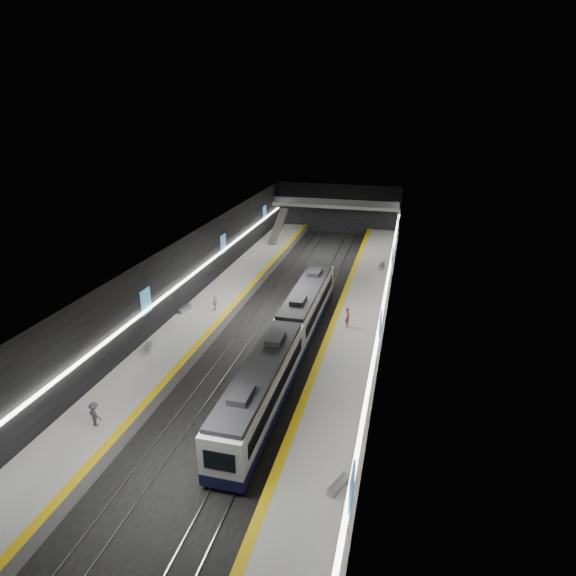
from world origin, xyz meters
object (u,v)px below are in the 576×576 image
(bench_left_near, at_px, (147,348))
(passenger_left_a, at_px, (215,303))
(train, at_px, (288,339))
(escalator, at_px, (278,226))
(bench_left_far, at_px, (185,309))
(bench_right_near, at_px, (339,485))
(passenger_right_a, at_px, (348,317))
(passenger_left_b, at_px, (95,414))
(bench_right_far, at_px, (382,266))

(bench_left_near, relative_size, passenger_left_a, 1.03)
(train, bearing_deg, escalator, 106.65)
(bench_left_far, relative_size, bench_right_near, 1.06)
(escalator, bearing_deg, bench_right_near, -70.89)
(passenger_right_a, bearing_deg, passenger_left_a, 85.96)
(bench_right_near, bearing_deg, bench_left_near, 171.54)
(bench_left_near, relative_size, bench_right_near, 0.99)
(train, xyz_separation_m, bench_right_near, (6.41, -13.92, -0.99))
(train, relative_size, escalator, 3.76)
(bench_left_far, xyz_separation_m, passenger_left_b, (2.38, -17.93, 0.63))
(bench_left_far, distance_m, passenger_left_b, 18.10)
(escalator, bearing_deg, train, -73.35)
(train, xyz_separation_m, passenger_right_a, (4.17, 5.99, -0.25))
(passenger_left_a, bearing_deg, bench_left_near, -9.17)
(escalator, height_order, bench_right_far, escalator)
(escalator, xyz_separation_m, bench_right_far, (16.10, -9.82, -1.66))
(bench_left_far, relative_size, bench_right_far, 0.90)
(bench_left_near, height_order, passenger_left_b, passenger_left_b)
(bench_left_near, distance_m, passenger_left_b, 9.96)
(passenger_right_a, relative_size, passenger_left_b, 1.12)
(bench_left_near, relative_size, bench_left_far, 0.93)
(escalator, distance_m, bench_left_near, 36.21)
(train, distance_m, escalator, 34.91)
(bench_right_far, distance_m, passenger_left_a, 22.98)
(bench_right_far, relative_size, passenger_left_b, 1.16)
(passenger_left_b, bearing_deg, bench_right_near, -166.47)
(bench_left_far, xyz_separation_m, passenger_right_a, (16.16, 0.51, 0.74))
(passenger_left_b, bearing_deg, bench_left_far, -63.65)
(escalator, distance_m, passenger_left_a, 27.08)
(train, distance_m, passenger_right_a, 7.30)
(bench_left_far, distance_m, bench_right_far, 25.62)
(passenger_left_a, bearing_deg, passenger_left_b, 3.96)
(escalator, relative_size, bench_right_near, 4.84)
(bench_left_far, distance_m, passenger_left_a, 3.07)
(bench_left_far, height_order, passenger_left_a, passenger_left_a)
(escalator, height_order, passenger_left_b, escalator)
(passenger_right_a, bearing_deg, train, 142.90)
(escalator, xyz_separation_m, bench_right_near, (16.41, -47.36, -1.70))
(bench_left_near, height_order, passenger_left_a, passenger_left_a)
(escalator, distance_m, passenger_left_b, 45.90)
(bench_right_near, bearing_deg, bench_right_far, 114.11)
(bench_left_far, bearing_deg, passenger_left_b, -71.09)
(bench_right_near, xyz_separation_m, passenger_left_b, (-16.01, 1.47, 0.64))
(bench_right_near, distance_m, passenger_left_a, 25.58)
(bench_left_far, height_order, passenger_left_b, passenger_left_b)
(bench_left_far, bearing_deg, bench_right_near, -35.18)
(bench_right_far, distance_m, passenger_right_a, 17.75)
(train, xyz_separation_m, passenger_left_b, (-9.61, -12.45, -0.35))
(bench_left_near, relative_size, passenger_left_b, 0.97)
(bench_left_near, distance_m, passenger_left_a, 9.41)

